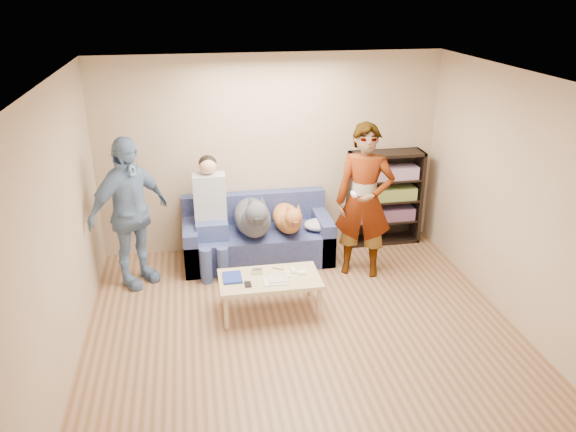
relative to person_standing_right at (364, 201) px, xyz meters
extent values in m
plane|color=brown|center=(-0.98, -1.48, -0.95)|extent=(5.00, 5.00, 0.00)
plane|color=white|center=(-0.98, -1.48, 1.65)|extent=(5.00, 5.00, 0.00)
plane|color=tan|center=(-0.98, 1.02, 0.35)|extent=(4.50, 0.00, 4.50)
plane|color=tan|center=(-0.98, -3.98, 0.35)|extent=(4.50, 0.00, 4.50)
plane|color=tan|center=(-3.23, -1.48, 0.35)|extent=(0.00, 5.00, 5.00)
plane|color=tan|center=(1.27, -1.48, 0.35)|extent=(0.00, 5.00, 5.00)
ellipsoid|color=#BCBDC2|center=(-0.45, 0.44, -0.46)|extent=(0.38, 0.32, 0.13)
imported|color=gray|center=(0.00, 0.00, 0.00)|extent=(0.81, 0.68, 1.91)
imported|color=#7292B7|center=(-2.77, 0.22, -0.04)|extent=(1.10, 1.03, 1.82)
cube|color=white|center=(-0.20, -0.20, 0.18)|extent=(0.05, 0.13, 0.03)
cube|color=navy|center=(-1.67, -0.66, -0.52)|extent=(0.20, 0.26, 0.03)
cube|color=silver|center=(-1.22, -0.81, -0.53)|extent=(0.26, 0.20, 0.02)
cube|color=beige|center=(-1.19, -0.79, -0.51)|extent=(0.22, 0.17, 0.01)
cube|color=#B6B6BB|center=(-1.39, -0.59, -0.51)|extent=(0.11, 0.06, 0.05)
cube|color=white|center=(-0.99, -0.61, -0.52)|extent=(0.04, 0.13, 0.03)
cube|color=white|center=(-0.91, -0.69, -0.52)|extent=(0.09, 0.06, 0.03)
cylinder|color=white|center=(-1.07, -0.73, -0.52)|extent=(0.07, 0.07, 0.02)
cylinder|color=silver|center=(-1.07, -0.65, -0.52)|extent=(0.07, 0.07, 0.02)
cylinder|color=orange|center=(-1.29, -0.87, -0.53)|extent=(0.13, 0.06, 0.01)
cylinder|color=black|center=(-1.15, -0.53, -0.53)|extent=(0.13, 0.08, 0.01)
cube|color=black|center=(-1.52, -0.83, -0.53)|extent=(0.07, 0.12, 0.02)
cube|color=#515B93|center=(-1.23, 0.57, -0.74)|extent=(1.90, 0.85, 0.42)
cube|color=#515B93|center=(-1.23, 0.90, -0.33)|extent=(1.90, 0.18, 0.40)
cube|color=#515B93|center=(-2.09, 0.57, -0.66)|extent=(0.18, 0.85, 0.58)
cube|color=#515B93|center=(-0.37, 0.57, -0.66)|extent=(0.18, 0.85, 0.58)
cube|color=#3E4A88|center=(-1.82, 0.49, -0.42)|extent=(0.40, 0.38, 0.22)
cylinder|color=#40538D|center=(-1.92, 0.07, -0.74)|extent=(0.14, 0.14, 0.47)
cylinder|color=#404D8E|center=(-1.72, 0.07, -0.74)|extent=(0.14, 0.14, 0.47)
cube|color=#B7B6BC|center=(-1.82, 0.59, -0.03)|extent=(0.40, 0.24, 0.58)
sphere|color=#E0A386|center=(-1.82, 0.59, 0.37)|extent=(0.21, 0.21, 0.21)
ellipsoid|color=black|center=(-1.82, 0.62, 0.40)|extent=(0.22, 0.22, 0.19)
ellipsoid|color=#51555B|center=(-1.30, 0.55, -0.33)|extent=(0.46, 0.96, 0.40)
sphere|color=#474851|center=(-1.30, 0.22, -0.24)|extent=(0.35, 0.35, 0.35)
sphere|color=#4C5057|center=(-1.30, 0.05, -0.08)|extent=(0.28, 0.28, 0.28)
cube|color=black|center=(-1.30, -0.08, -0.12)|extent=(0.09, 0.13, 0.08)
cone|color=#45474E|center=(-1.37, 0.07, 0.07)|extent=(0.09, 0.09, 0.13)
cone|color=#4A4E54|center=(-1.23, 0.07, 0.07)|extent=(0.09, 0.09, 0.13)
cylinder|color=#46484F|center=(-1.30, 0.97, -0.37)|extent=(0.05, 0.31, 0.18)
ellipsoid|color=#B17D36|center=(-0.85, 0.54, -0.38)|extent=(0.36, 0.74, 0.31)
sphere|color=#A56432|center=(-0.85, 0.24, -0.31)|extent=(0.27, 0.27, 0.27)
sphere|color=#AC5634|center=(-0.85, 0.08, -0.18)|extent=(0.22, 0.22, 0.22)
cube|color=#54291D|center=(-0.85, -0.04, -0.21)|extent=(0.07, 0.10, 0.06)
cone|color=#C17C3B|center=(-0.92, 0.10, -0.07)|extent=(0.07, 0.07, 0.10)
cone|color=#C3883B|center=(-0.79, 0.10, -0.07)|extent=(0.07, 0.07, 0.10)
cylinder|color=#B96B38|center=(-0.85, 0.93, -0.41)|extent=(0.04, 0.24, 0.14)
cube|color=#D6BE83|center=(-1.27, -0.71, -0.55)|extent=(1.10, 0.60, 0.04)
cylinder|color=#D9B585|center=(-1.77, -0.96, -0.76)|extent=(0.05, 0.05, 0.38)
cylinder|color=tan|center=(-0.77, -0.96, -0.76)|extent=(0.05, 0.05, 0.38)
cylinder|color=#D9BB86|center=(-1.77, -0.46, -0.76)|extent=(0.05, 0.05, 0.38)
cylinder|color=tan|center=(-0.77, -0.46, -0.76)|extent=(0.05, 0.05, 0.38)
cube|color=black|center=(0.09, 0.84, -0.30)|extent=(0.04, 0.34, 1.30)
cube|color=black|center=(1.05, 0.84, -0.30)|extent=(0.04, 0.34, 1.30)
cube|color=black|center=(0.57, 0.84, 0.33)|extent=(1.00, 0.34, 0.04)
cube|color=black|center=(0.57, 0.84, -0.93)|extent=(1.00, 0.34, 0.04)
cube|color=black|center=(0.57, 1.00, -0.30)|extent=(1.00, 0.02, 1.30)
cube|color=black|center=(0.57, 0.84, -0.63)|extent=(0.94, 0.32, 0.03)
cube|color=black|center=(0.57, 0.84, -0.33)|extent=(0.94, 0.32, 0.02)
cube|color=black|center=(0.57, 0.84, -0.03)|extent=(0.94, 0.32, 0.02)
cube|color=#B23333|center=(0.57, 0.82, -0.54)|extent=(0.84, 0.24, 0.17)
cube|color=gold|center=(0.57, 0.82, -0.24)|extent=(0.84, 0.24, 0.17)
cube|color=#994C99|center=(0.57, 0.82, 0.06)|extent=(0.84, 0.24, 0.17)
camera|label=1|loc=(-2.02, -6.04, 2.43)|focal=35.00mm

